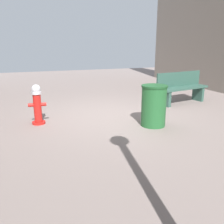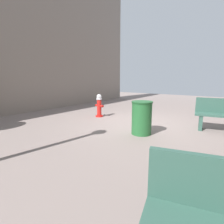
# 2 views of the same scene
# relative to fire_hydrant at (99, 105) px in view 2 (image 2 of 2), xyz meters

# --- Properties ---
(ground_plane) EXTENTS (23.40, 23.40, 0.00)m
(ground_plane) POSITION_rel_fire_hydrant_xyz_m (-1.79, -0.02, -0.46)
(ground_plane) COLOR gray
(fire_hydrant) EXTENTS (0.40, 0.37, 0.91)m
(fire_hydrant) POSITION_rel_fire_hydrant_xyz_m (0.00, 0.00, 0.00)
(fire_hydrant) COLOR red
(fire_hydrant) RESTS_ON ground_plane
(trash_bin) EXTENTS (0.57, 0.57, 0.91)m
(trash_bin) POSITION_rel_fire_hydrant_xyz_m (-2.40, 1.05, 0.00)
(trash_bin) COLOR #266633
(trash_bin) RESTS_ON ground_plane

